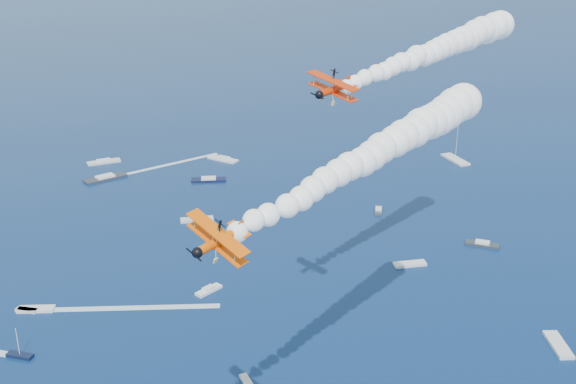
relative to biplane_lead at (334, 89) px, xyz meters
name	(u,v)px	position (x,y,z in m)	size (l,w,h in m)	color
biplane_lead	(334,89)	(0.00, 0.00, 0.00)	(8.41, 9.43, 5.68)	red
biplane_trail	(219,240)	(-26.67, -35.17, -6.71)	(7.39, 8.28, 4.99)	#F25805
smoke_trail_lead	(433,51)	(25.17, 14.40, 2.20)	(51.15, 31.84, 10.41)	white
smoke_trail_trail	(372,155)	(-2.09, -19.79, -4.51)	(50.10, 33.59, 10.41)	white
spectator_boats	(162,232)	(-19.18, 82.37, -58.55)	(230.96, 178.97, 0.70)	#2A2E39
boat_wakes	(99,251)	(-37.15, 75.57, -58.87)	(102.30, 117.55, 0.04)	white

